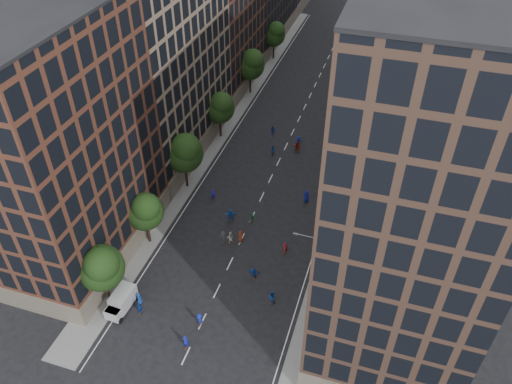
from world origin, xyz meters
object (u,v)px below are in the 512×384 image
cargo_van (121,301)px  skater_2 (272,297)px  skater_0 (139,299)px  streetlamp_near (312,263)px  streetlamp_far (357,115)px  skater_1 (186,342)px

cargo_van → skater_2: 16.96m
skater_0 → cargo_van: bearing=50.1°
streetlamp_near → streetlamp_far: 33.00m
skater_2 → skater_1: bearing=55.3°
skater_2 → streetlamp_near: bearing=-140.1°
skater_2 → streetlamp_far: bearing=-91.0°
streetlamp_near → streetlamp_far: same height
skater_0 → skater_2: 15.08m
streetlamp_far → cargo_van: (-19.66, -41.52, -3.98)m
streetlamp_near → cargo_van: 21.80m
streetlamp_far → skater_0: (-18.09, -40.33, -4.38)m
streetlamp_far → skater_0: streetlamp_far is taller
streetlamp_far → skater_2: bearing=-96.0°
streetlamp_near → skater_0: size_ratio=5.76×
streetlamp_near → skater_1: streetlamp_near is taller
streetlamp_far → skater_1: streetlamp_far is taller
cargo_van → skater_1: 9.27m
skater_1 → cargo_van: bearing=-22.3°
skater_1 → skater_2: skater_1 is taller
streetlamp_near → skater_0: (-18.09, -7.33, -4.38)m
skater_0 → skater_1: bearing=166.5°
streetlamp_far → skater_1: 45.49m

